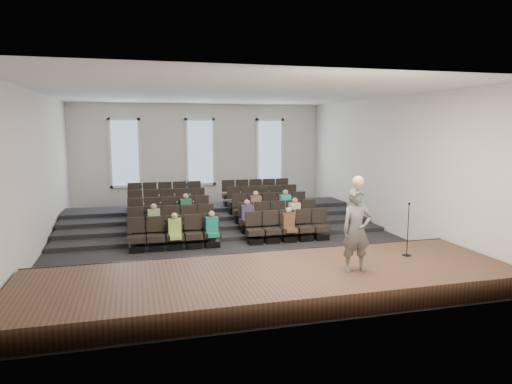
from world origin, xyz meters
TOP-DOWN VIEW (x-y plane):
  - ground at (0.00, 0.00)m, footprint 14.00×14.00m
  - ceiling at (0.00, 0.00)m, footprint 12.00×14.00m
  - wall_back at (0.00, 7.02)m, footprint 12.00×0.04m
  - wall_front at (0.00, -7.02)m, footprint 12.00×0.04m
  - wall_left at (-6.02, 0.00)m, footprint 0.04×14.00m
  - wall_right at (6.02, 0.00)m, footprint 0.04×14.00m
  - stage at (0.00, -5.10)m, footprint 11.80×3.60m
  - stage_lip at (0.00, -3.33)m, footprint 11.80×0.06m
  - risers at (0.00, 3.17)m, footprint 11.80×4.80m
  - seating_rows at (-0.00, 1.54)m, footprint 6.80×4.70m
  - windows at (0.00, 6.95)m, footprint 8.44×0.10m
  - audience at (0.28, 0.45)m, footprint 5.45×2.64m
  - speaker at (1.91, -5.51)m, footprint 0.76×0.53m
  - mic_stand at (3.84, -4.69)m, footprint 0.24×0.24m

SIDE VIEW (x-z plane):
  - ground at x=0.00m, z-range 0.00..0.00m
  - risers at x=0.00m, z-range -0.10..0.50m
  - stage at x=0.00m, z-range 0.00..0.50m
  - stage_lip at x=0.00m, z-range -0.01..0.51m
  - seating_rows at x=0.00m, z-range -0.15..1.52m
  - audience at x=0.28m, z-range 0.28..1.38m
  - mic_stand at x=3.84m, z-range 0.21..1.64m
  - speaker at x=1.91m, z-range 0.50..2.47m
  - wall_back at x=0.00m, z-range 0.00..5.00m
  - wall_front at x=0.00m, z-range 0.00..5.00m
  - wall_left at x=-6.02m, z-range 0.00..5.00m
  - wall_right at x=6.02m, z-range 0.00..5.00m
  - windows at x=0.00m, z-range 1.08..4.32m
  - ceiling at x=0.00m, z-range 5.00..5.02m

